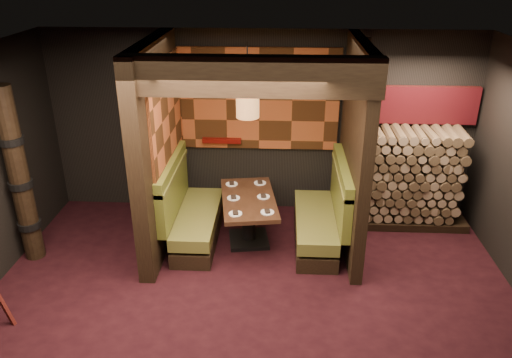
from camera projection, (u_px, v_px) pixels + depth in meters
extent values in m
cube|color=black|center=(250.00, 316.00, 5.78)|extent=(6.50, 5.50, 0.02)
cube|color=black|center=(249.00, 69.00, 4.59)|extent=(6.50, 5.50, 0.02)
cube|color=black|center=(261.00, 124.00, 7.69)|extent=(6.50, 0.02, 2.85)
cube|color=black|center=(158.00, 148.00, 6.75)|extent=(0.20, 2.20, 2.85)
cube|color=black|center=(354.00, 150.00, 6.67)|extent=(0.15, 2.10, 2.85)
cube|color=black|center=(251.00, 76.00, 5.32)|extent=(2.85, 0.18, 0.44)
cube|color=#A24B24|center=(259.00, 99.00, 7.48)|extent=(2.40, 0.06, 1.55)
cube|color=#A24B24|center=(167.00, 114.00, 6.72)|extent=(0.04, 1.85, 1.45)
cube|color=#5A0A06|center=(222.00, 140.00, 7.72)|extent=(0.60, 0.12, 0.07)
cube|color=black|center=(199.00, 233.00, 7.27)|extent=(0.55, 1.60, 0.22)
cube|color=brown|center=(198.00, 218.00, 7.17)|extent=(0.55, 1.60, 0.18)
cube|color=brown|center=(173.00, 193.00, 7.02)|extent=(0.12, 1.60, 0.78)
cube|color=brown|center=(171.00, 170.00, 6.88)|extent=(0.15, 1.60, 0.06)
cube|color=black|center=(314.00, 236.00, 7.19)|extent=(0.55, 1.60, 0.22)
cube|color=brown|center=(315.00, 220.00, 7.09)|extent=(0.55, 1.60, 0.18)
cube|color=brown|center=(341.00, 197.00, 6.91)|extent=(0.12, 1.60, 0.78)
cube|color=brown|center=(343.00, 173.00, 6.76)|extent=(0.15, 1.60, 0.06)
cube|color=black|center=(249.00, 239.00, 7.25)|extent=(0.63, 0.63, 0.06)
cylinder|color=black|center=(249.00, 222.00, 7.13)|extent=(0.20, 0.20, 0.65)
cube|color=#3B2518|center=(249.00, 200.00, 6.98)|extent=(0.92, 1.43, 0.06)
cylinder|color=white|center=(235.00, 214.00, 6.53)|extent=(0.18, 0.18, 0.01)
cube|color=black|center=(235.00, 213.00, 6.53)|extent=(0.09, 0.12, 0.02)
cylinder|color=white|center=(267.00, 212.00, 6.57)|extent=(0.18, 0.18, 0.01)
cube|color=black|center=(267.00, 211.00, 6.56)|extent=(0.09, 0.12, 0.02)
cylinder|color=white|center=(234.00, 198.00, 6.95)|extent=(0.18, 0.18, 0.01)
cube|color=black|center=(233.00, 197.00, 6.94)|extent=(0.09, 0.12, 0.02)
cylinder|color=white|center=(263.00, 197.00, 6.99)|extent=(0.18, 0.18, 0.01)
cube|color=black|center=(264.00, 196.00, 6.98)|extent=(0.09, 0.12, 0.02)
cylinder|color=white|center=(232.00, 184.00, 7.36)|extent=(0.18, 0.18, 0.01)
cube|color=black|center=(232.00, 183.00, 7.36)|extent=(0.09, 0.12, 0.02)
cylinder|color=white|center=(260.00, 183.00, 7.40)|extent=(0.18, 0.18, 0.01)
cube|color=black|center=(260.00, 182.00, 7.39)|extent=(0.09, 0.12, 0.02)
cylinder|color=#A66E3B|center=(248.00, 100.00, 6.34)|extent=(0.30, 0.30, 0.45)
sphere|color=#FFC672|center=(248.00, 100.00, 6.34)|extent=(0.18, 0.18, 0.18)
cylinder|color=black|center=(247.00, 63.00, 6.14)|extent=(0.02, 0.02, 0.50)
cube|color=#41120E|center=(2.00, 302.00, 5.57)|extent=(0.28, 0.13, 0.64)
cylinder|color=black|center=(19.00, 177.00, 6.42)|extent=(0.26, 0.26, 2.40)
cylinder|color=black|center=(29.00, 224.00, 6.71)|extent=(0.31, 0.31, 0.09)
cylinder|color=black|center=(21.00, 184.00, 6.46)|extent=(0.31, 0.31, 0.09)
cylinder|color=black|center=(11.00, 140.00, 6.21)|extent=(0.31, 0.31, 0.09)
cube|color=black|center=(405.00, 218.00, 7.78)|extent=(1.73, 0.70, 0.12)
cube|color=brown|center=(412.00, 174.00, 7.47)|extent=(1.73, 0.70, 1.38)
cube|color=maroon|center=(415.00, 105.00, 7.36)|extent=(1.83, 0.10, 0.56)
cube|color=black|center=(359.00, 143.00, 6.90)|extent=(0.08, 0.08, 2.85)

